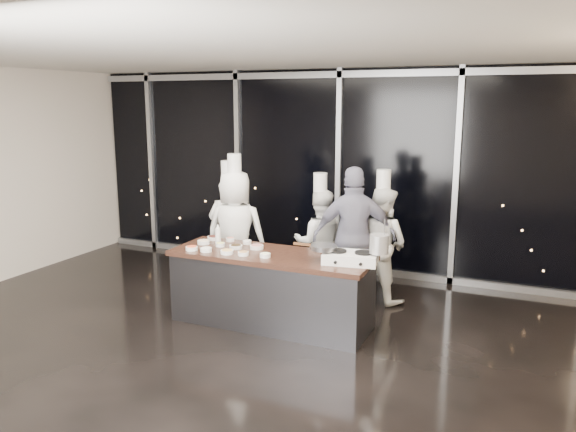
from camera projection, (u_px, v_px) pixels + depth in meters
name	position (u px, v px, depth m)	size (l,w,h in m)	color
ground	(237.00, 353.00, 6.13)	(9.00, 9.00, 0.00)	black
room_shell	(248.00, 147.00, 5.61)	(9.02, 7.02, 3.21)	beige
window_wall	(339.00, 172.00, 8.89)	(8.90, 0.11, 3.20)	black
demo_counter	(271.00, 288.00, 6.84)	(2.46, 0.86, 0.90)	#37373C
stove	(351.00, 257.00, 6.33)	(0.65, 0.46, 0.14)	silver
frying_pan	(323.00, 247.00, 6.38)	(0.54, 0.34, 0.05)	slate
stock_pot	(379.00, 244.00, 6.20)	(0.21, 0.21, 0.21)	#BCBCBF
prep_bowls	(227.00, 246.00, 6.98)	(1.14, 0.72, 0.05)	silver
squeeze_bottle	(218.00, 234.00, 7.18)	(0.07, 0.07, 0.26)	silver
chef_far_left	(229.00, 232.00, 8.07)	(0.68, 0.52, 1.88)	silver
chef_left	(236.00, 232.00, 7.85)	(0.96, 0.72, 2.00)	silver
chef_center	(320.00, 242.00, 7.86)	(0.88, 0.79, 1.74)	silver
guest	(354.00, 237.00, 7.41)	(1.19, 0.83, 1.87)	#17163E
chef_right	(381.00, 243.00, 7.62)	(0.94, 0.86, 1.81)	silver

